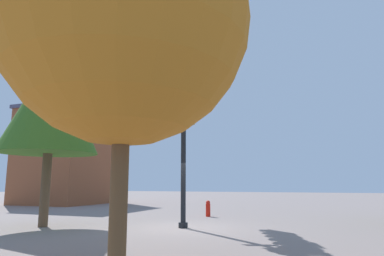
{
  "coord_description": "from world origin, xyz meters",
  "views": [
    {
      "loc": [
        -12.54,
        -5.04,
        1.68
      ],
      "look_at": [
        1.01,
        0.01,
        4.08
      ],
      "focal_mm": 31.58,
      "sensor_mm": 36.0,
      "label": 1
    }
  ],
  "objects_px": {
    "fire_hydrant": "(208,209)",
    "tree_mid": "(125,23)",
    "tree_far": "(51,102)",
    "signal_pole_assembly": "(186,105)",
    "brick_building": "(69,156)"
  },
  "relations": [
    {
      "from": "fire_hydrant",
      "to": "tree_mid",
      "type": "relative_size",
      "value": 0.11
    },
    {
      "from": "fire_hydrant",
      "to": "tree_mid",
      "type": "height_order",
      "value": "tree_mid"
    },
    {
      "from": "fire_hydrant",
      "to": "brick_building",
      "type": "bearing_deg",
      "value": 65.78
    },
    {
      "from": "brick_building",
      "to": "signal_pole_assembly",
      "type": "bearing_deg",
      "value": -123.49
    },
    {
      "from": "signal_pole_assembly",
      "to": "tree_far",
      "type": "distance_m",
      "value": 5.78
    },
    {
      "from": "signal_pole_assembly",
      "to": "tree_far",
      "type": "height_order",
      "value": "tree_far"
    },
    {
      "from": "signal_pole_assembly",
      "to": "tree_far",
      "type": "bearing_deg",
      "value": 123.83
    },
    {
      "from": "signal_pole_assembly",
      "to": "fire_hydrant",
      "type": "relative_size",
      "value": 8.31
    },
    {
      "from": "signal_pole_assembly",
      "to": "brick_building",
      "type": "relative_size",
      "value": 0.84
    },
    {
      "from": "tree_far",
      "to": "brick_building",
      "type": "bearing_deg",
      "value": 37.81
    },
    {
      "from": "tree_far",
      "to": "fire_hydrant",
      "type": "bearing_deg",
      "value": -37.08
    },
    {
      "from": "fire_hydrant",
      "to": "brick_building",
      "type": "relative_size",
      "value": 0.1
    },
    {
      "from": "tree_mid",
      "to": "brick_building",
      "type": "xyz_separation_m",
      "value": [
        18.39,
        16.98,
        -0.85
      ]
    },
    {
      "from": "signal_pole_assembly",
      "to": "fire_hydrant",
      "type": "xyz_separation_m",
      "value": [
        3.17,
        -0.02,
        -4.85
      ]
    },
    {
      "from": "fire_hydrant",
      "to": "tree_mid",
      "type": "distance_m",
      "value": 12.64
    }
  ]
}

